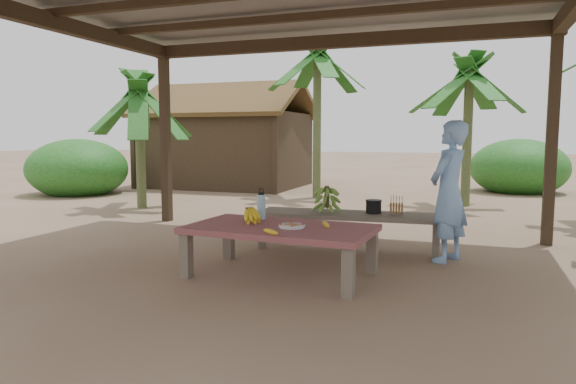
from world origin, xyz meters
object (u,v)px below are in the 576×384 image
(water_flask, at_px, (261,206))
(cooking_pot, at_px, (374,207))
(work_table, at_px, (280,233))
(woman, at_px, (449,192))
(bench, at_px, (348,218))
(ripe_banana_bunch, at_px, (247,214))
(plate, at_px, (292,226))

(water_flask, bearing_deg, cooking_pot, 48.51)
(work_table, distance_m, woman, 1.96)
(bench, height_order, ripe_banana_bunch, ripe_banana_bunch)
(woman, bearing_deg, cooking_pot, -85.30)
(ripe_banana_bunch, bearing_deg, bench, 59.39)
(cooking_pot, bearing_deg, bench, -164.60)
(work_table, distance_m, plate, 0.17)
(work_table, relative_size, bench, 0.83)
(bench, bearing_deg, woman, -14.59)
(work_table, relative_size, plate, 7.24)
(woman, bearing_deg, work_table, -28.74)
(work_table, xyz_separation_m, ripe_banana_bunch, (-0.40, 0.10, 0.15))
(woman, bearing_deg, bench, -77.02)
(bench, distance_m, ripe_banana_bunch, 1.52)
(bench, xyz_separation_m, ripe_banana_bunch, (-0.77, -1.30, 0.19))
(ripe_banana_bunch, distance_m, cooking_pot, 1.74)
(ripe_banana_bunch, xyz_separation_m, plate, (0.54, -0.16, -0.07))
(plate, bearing_deg, ripe_banana_bunch, 163.91)
(bench, height_order, plate, plate)
(cooking_pot, bearing_deg, woman, -19.18)
(cooking_pot, relative_size, woman, 0.12)
(cooking_pot, height_order, woman, woman)
(work_table, distance_m, cooking_pot, 1.62)
(bench, bearing_deg, ripe_banana_bunch, -124.31)
(work_table, xyz_separation_m, cooking_pot, (0.66, 1.47, 0.09))
(water_flask, height_order, woman, woman)
(water_flask, bearing_deg, ripe_banana_bunch, -103.00)
(water_flask, distance_m, woman, 2.05)
(ripe_banana_bunch, bearing_deg, plate, -16.09)
(work_table, bearing_deg, cooking_pot, 69.39)
(ripe_banana_bunch, distance_m, plate, 0.57)
(cooking_pot, bearing_deg, work_table, -114.07)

